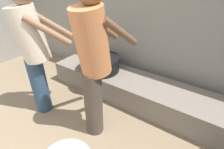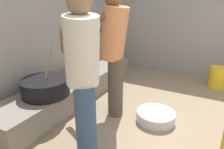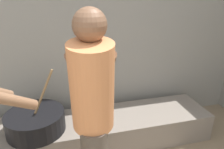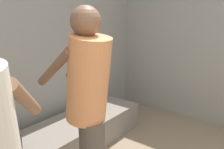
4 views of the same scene
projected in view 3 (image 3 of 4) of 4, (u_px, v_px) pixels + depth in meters
The scene contains 4 objects.
block_enclosure_rear at pixel (51, 42), 2.49m from camera, with size 5.39×0.20×2.27m, color gray.
hearth_ledge at pixel (95, 131), 2.47m from camera, with size 2.75×0.60×0.34m, color slate.
cooking_pot_main at pixel (36, 122), 2.18m from camera, with size 0.60×0.60×0.66m.
cook_in_orange_shirt at pixel (93, 109), 1.48m from camera, with size 0.42×0.71×1.62m.
Camera 3 is at (0.08, 0.06, 1.70)m, focal length 33.81 mm.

